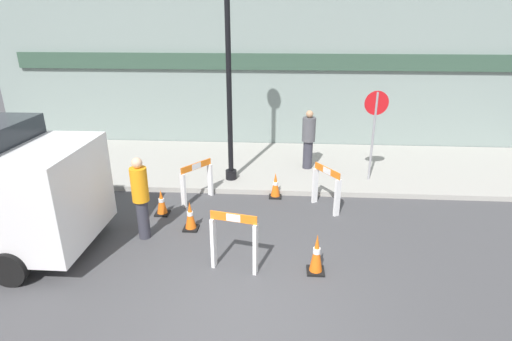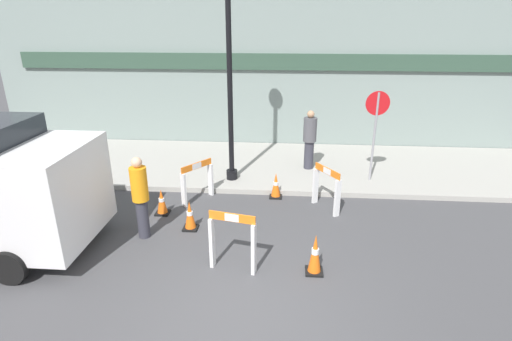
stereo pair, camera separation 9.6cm
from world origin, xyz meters
name	(u,v)px [view 1 (the left image)]	position (x,y,z in m)	size (l,w,h in m)	color
ground_plane	(239,326)	(0.00, 0.00, 0.00)	(60.00, 60.00, 0.00)	#424244
sidewalk_slab	(263,165)	(0.00, 6.49, 0.06)	(18.00, 3.97, 0.13)	#9E9B93
storefront_facade	(266,63)	(0.00, 8.55, 2.75)	(18.00, 0.22, 5.50)	gray
streetlamp_post	(228,34)	(-0.76, 5.19, 3.75)	(0.44, 0.44, 5.68)	black
stop_sign	(375,122)	(2.84, 5.40, 1.68)	(0.60, 0.08, 2.32)	gray
barricade_0	(326,187)	(1.57, 3.84, 0.55)	(0.58, 0.78, 1.01)	white
barricade_1	(197,180)	(-1.42, 4.07, 0.53)	(0.64, 0.81, 0.96)	white
barricade_2	(234,240)	(-0.22, 1.35, 0.58)	(0.82, 0.30, 1.09)	white
traffic_cone_0	(317,254)	(1.18, 1.37, 0.36)	(0.30, 0.30, 0.74)	black
traffic_cone_1	(275,186)	(0.42, 4.40, 0.30)	(0.30, 0.30, 0.63)	black
traffic_cone_2	(190,216)	(-1.29, 2.70, 0.30)	(0.30, 0.30, 0.62)	black
traffic_cone_3	(162,203)	(-2.07, 3.33, 0.28)	(0.30, 0.30, 0.59)	black
person_worker	(141,196)	(-2.14, 2.32, 0.91)	(0.41, 0.41, 1.68)	#33333D
person_pedestrian	(308,138)	(1.28, 6.16, 1.00)	(0.47, 0.47, 1.64)	#33333D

